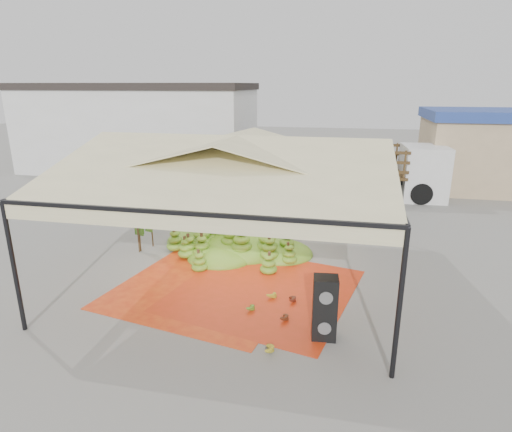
% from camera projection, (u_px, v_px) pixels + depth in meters
% --- Properties ---
extents(ground, '(90.00, 90.00, 0.00)m').
position_uv_depth(ground, '(239.00, 272.00, 12.65)').
color(ground, slate).
rests_on(ground, ground).
extents(canopy_tent, '(8.10, 8.10, 4.00)m').
position_uv_depth(canopy_tent, '(238.00, 162.00, 11.68)').
color(canopy_tent, black).
rests_on(canopy_tent, ground).
extents(building_white, '(14.30, 6.30, 5.40)m').
position_uv_depth(building_white, '(139.00, 128.00, 26.91)').
color(building_white, silver).
rests_on(building_white, ground).
extents(building_tan, '(6.30, 5.30, 4.10)m').
position_uv_depth(building_tan, '(486.00, 150.00, 22.21)').
color(building_tan, tan).
rests_on(building_tan, ground).
extents(tarp_left, '(5.38, 5.20, 0.01)m').
position_uv_depth(tarp_left, '(206.00, 288.00, 11.63)').
color(tarp_left, '#DF5115').
rests_on(tarp_left, ground).
extents(tarp_right, '(5.37, 5.54, 0.01)m').
position_uv_depth(tarp_right, '(264.00, 290.00, 11.55)').
color(tarp_right, red).
rests_on(tarp_right, ground).
extents(banana_heap, '(6.09, 5.30, 1.16)m').
position_uv_depth(banana_heap, '(240.00, 232.00, 14.32)').
color(banana_heap, '#51841B').
rests_on(banana_heap, ground).
extents(hand_yellow_a, '(0.59, 0.54, 0.22)m').
position_uv_depth(hand_yellow_a, '(270.00, 293.00, 11.16)').
color(hand_yellow_a, gold).
rests_on(hand_yellow_a, ground).
extents(hand_yellow_b, '(0.53, 0.45, 0.22)m').
position_uv_depth(hand_yellow_b, '(265.00, 347.00, 8.86)').
color(hand_yellow_b, gold).
rests_on(hand_yellow_b, ground).
extents(hand_red_a, '(0.48, 0.41, 0.21)m').
position_uv_depth(hand_red_a, '(281.00, 316.00, 10.07)').
color(hand_red_a, '#542A13').
rests_on(hand_red_a, ground).
extents(hand_red_b, '(0.52, 0.45, 0.21)m').
position_uv_depth(hand_red_b, '(289.00, 298.00, 10.91)').
color(hand_red_b, '#572213').
rests_on(hand_red_b, ground).
extents(hand_green, '(0.48, 0.40, 0.20)m').
position_uv_depth(hand_green, '(248.00, 306.00, 10.52)').
color(hand_green, '#396F17').
rests_on(hand_green, ground).
extents(hanging_bunches, '(1.74, 0.24, 0.20)m').
position_uv_depth(hanging_bunches, '(204.00, 193.00, 11.09)').
color(hanging_bunches, '#597F1A').
rests_on(hanging_bunches, ground).
extents(speaker_stack, '(0.56, 0.50, 1.44)m').
position_uv_depth(speaker_stack, '(325.00, 308.00, 9.19)').
color(speaker_stack, black).
rests_on(speaker_stack, ground).
extents(banana_leaves, '(0.96, 1.36, 3.70)m').
position_uv_depth(banana_leaves, '(149.00, 248.00, 14.51)').
color(banana_leaves, '#37721E').
rests_on(banana_leaves, ground).
extents(vendor, '(0.72, 0.49, 1.93)m').
position_uv_depth(vendor, '(252.00, 193.00, 17.91)').
color(vendor, gray).
rests_on(vendor, ground).
extents(truck_left, '(7.48, 3.49, 2.47)m').
position_uv_depth(truck_left, '(285.00, 163.00, 21.49)').
color(truck_left, '#492C18').
rests_on(truck_left, ground).
extents(truck_right, '(7.52, 2.89, 2.54)m').
position_uv_depth(truck_right, '(372.00, 165.00, 20.75)').
color(truck_right, '#493518').
rests_on(truck_right, ground).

